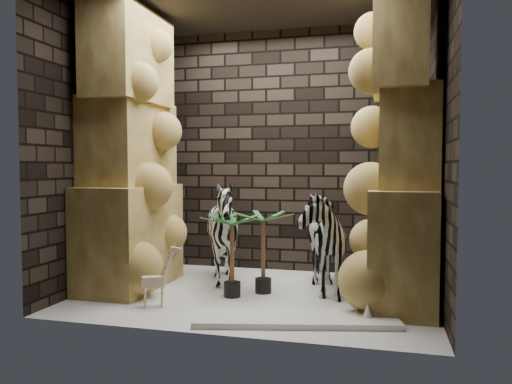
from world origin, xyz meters
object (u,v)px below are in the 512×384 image
(zebra_left, at_px, (224,239))
(surfboard, at_px, (296,319))
(giraffe_toy, at_px, (153,275))
(palm_back, at_px, (232,256))
(zebra_right, at_px, (316,232))
(palm_front, at_px, (263,252))

(zebra_left, bearing_deg, surfboard, -25.67)
(zebra_left, distance_m, giraffe_toy, 1.04)
(zebra_left, bearing_deg, palm_back, -40.14)
(zebra_right, xyz_separation_m, zebra_left, (-1.02, 0.00, -0.11))
(giraffe_toy, relative_size, palm_front, 0.71)
(zebra_left, height_order, surfboard, zebra_left)
(zebra_left, distance_m, palm_front, 0.54)
(giraffe_toy, bearing_deg, surfboard, -27.55)
(palm_front, height_order, surfboard, palm_front)
(zebra_left, bearing_deg, zebra_right, 21.47)
(zebra_right, relative_size, palm_back, 1.51)
(giraffe_toy, distance_m, surfboard, 1.40)
(zebra_right, bearing_deg, palm_front, -178.03)
(giraffe_toy, distance_m, palm_back, 0.81)
(zebra_right, distance_m, giraffe_toy, 1.71)
(zebra_left, relative_size, surfboard, 0.67)
(palm_front, relative_size, surfboard, 0.50)
(surfboard, bearing_deg, palm_back, 127.00)
(palm_front, bearing_deg, palm_back, -138.84)
(zebra_right, bearing_deg, surfboard, -109.31)
(giraffe_toy, height_order, surfboard, giraffe_toy)
(zebra_right, height_order, palm_back, zebra_right)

